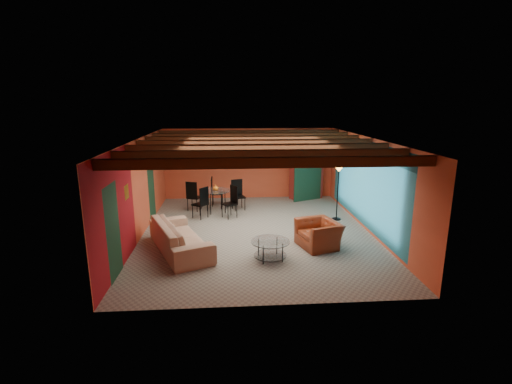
{
  "coord_description": "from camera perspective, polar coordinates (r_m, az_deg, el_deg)",
  "views": [
    {
      "loc": [
        -0.75,
        -10.2,
        3.71
      ],
      "look_at": [
        0.0,
        0.2,
        1.15
      ],
      "focal_mm": 26.09,
      "sensor_mm": 36.0,
      "label": 1
    }
  ],
  "objects": [
    {
      "name": "armchair",
      "position": [
        9.86,
        9.59,
        -6.36
      ],
      "size": [
        1.2,
        1.29,
        0.69
      ],
      "primitive_type": "imported",
      "rotation": [
        0.0,
        0.0,
        -1.27
      ],
      "color": "maroon",
      "rests_on": "ground"
    },
    {
      "name": "dining_table",
      "position": [
        12.72,
        -6.17,
        -0.77
      ],
      "size": [
        2.52,
        2.52,
        1.06
      ],
      "primitive_type": null,
      "rotation": [
        0.0,
        0.0,
        0.28
      ],
      "color": "silver",
      "rests_on": "ground"
    },
    {
      "name": "armoire",
      "position": [
        14.46,
        7.73,
        2.99
      ],
      "size": [
        1.3,
        0.99,
        2.06
      ],
      "primitive_type": "cube",
      "rotation": [
        0.0,
        0.0,
        0.4
      ],
      "color": "maroon",
      "rests_on": "ground"
    },
    {
      "name": "sofa",
      "position": [
        9.65,
        -11.56,
        -6.7
      ],
      "size": [
        1.92,
        2.76,
        0.75
      ],
      "primitive_type": "imported",
      "rotation": [
        0.0,
        0.0,
        1.97
      ],
      "color": "tan",
      "rests_on": "ground"
    },
    {
      "name": "painting",
      "position": [
        14.31,
        -4.71,
        5.48
      ],
      "size": [
        1.05,
        0.03,
        0.65
      ],
      "primitive_type": "cube",
      "color": "black",
      "rests_on": "wall_back"
    },
    {
      "name": "vase",
      "position": [
        12.57,
        -6.24,
        2.01
      ],
      "size": [
        0.25,
        0.25,
        0.2
      ],
      "primitive_type": "imported",
      "rotation": [
        0.0,
        0.0,
        -0.34
      ],
      "color": "orange",
      "rests_on": "dining_table"
    },
    {
      "name": "ceiling_fan",
      "position": [
        10.31,
        0.08,
        6.28
      ],
      "size": [
        1.5,
        1.5,
        0.44
      ],
      "primitive_type": null,
      "color": "#472614",
      "rests_on": "ceiling"
    },
    {
      "name": "potted_plant",
      "position": [
        14.28,
        7.89,
        7.97
      ],
      "size": [
        0.44,
        0.38,
        0.47
      ],
      "primitive_type": "imported",
      "rotation": [
        0.0,
        0.0,
        0.05
      ],
      "color": "#26661E",
      "rests_on": "armoire"
    },
    {
      "name": "floor_lamp",
      "position": [
        12.03,
        12.41,
        -0.07
      ],
      "size": [
        0.45,
        0.45,
        1.79
      ],
      "primitive_type": null,
      "rotation": [
        0.0,
        0.0,
        -0.32
      ],
      "color": "black",
      "rests_on": "ground"
    },
    {
      "name": "room",
      "position": [
        10.42,
        0.04,
        6.36
      ],
      "size": [
        6.52,
        8.01,
        2.71
      ],
      "color": "gray",
      "rests_on": "ground"
    },
    {
      "name": "coffee_table",
      "position": [
        9.02,
        2.2,
        -8.87
      ],
      "size": [
        1.07,
        1.07,
        0.48
      ],
      "primitive_type": null,
      "rotation": [
        0.0,
        0.0,
        0.16
      ],
      "color": "white",
      "rests_on": "ground"
    }
  ]
}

